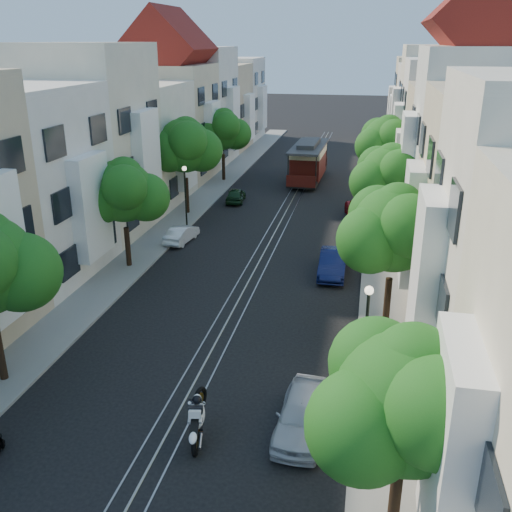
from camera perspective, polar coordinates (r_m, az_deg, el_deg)
The scene contains 25 objects.
ground at distance 44.69m, azimuth 3.20°, elevation 4.80°, with size 200.00×200.00×0.00m, color black.
sidewalk_east at distance 44.28m, azimuth 12.55°, elevation 4.26°, with size 2.50×80.00×0.12m, color gray.
sidewalk_west at distance 46.20m, azimuth -5.77°, elevation 5.34°, with size 2.50×80.00×0.12m, color gray.
rail_left at distance 44.76m, azimuth 2.50°, elevation 4.85°, with size 0.06×80.00×0.02m, color gray.
rail_slot at distance 44.68m, azimuth 3.20°, elevation 4.81°, with size 0.06×80.00×0.02m, color gray.
rail_right at distance 44.61m, azimuth 3.90°, elevation 4.77°, with size 0.06×80.00×0.02m, color gray.
lane_line at distance 44.69m, azimuth 3.20°, elevation 4.80°, with size 0.08×80.00×0.01m, color tan.
townhouses_east at distance 43.45m, azimuth 19.26°, elevation 10.25°, with size 7.75×72.00×12.00m.
townhouses_west at distance 46.62m, azimuth -11.58°, elevation 11.49°, with size 7.75×72.00×11.76m.
tree_e_a at distance 14.02m, azimuth 14.96°, elevation -14.25°, with size 4.72×3.87×6.27m.
tree_e_b at distance 24.74m, azimuth 13.73°, elevation 2.41°, with size 4.93×4.08×6.68m.
tree_e_c at distance 35.39m, azimuth 13.23°, elevation 7.70°, with size 4.84×3.99×6.52m.
tree_e_d at distance 46.14m, azimuth 13.00°, elevation 11.02°, with size 5.01×4.16×6.85m.
tree_w_b at distance 32.37m, azimuth -13.06°, elevation 6.15°, with size 4.72×3.87×6.27m.
tree_w_c at distance 42.27m, azimuth -7.07°, elevation 10.81°, with size 5.13×4.28×7.09m.
tree_w_d at distance 52.76m, azimuth -3.28°, elevation 12.38°, with size 4.84×3.99×6.52m.
lamp_east at distance 20.81m, azimuth 11.01°, elevation -6.60°, with size 0.32×0.32×4.16m.
lamp_west at distance 39.70m, azimuth -7.10°, elevation 6.87°, with size 0.32×0.32×4.16m.
sportbike_rider at distance 19.26m, azimuth -5.93°, elevation -15.70°, with size 0.72×2.37×1.64m.
cable_car at distance 53.21m, azimuth 5.27°, elevation 9.55°, with size 2.99×8.83×3.36m.
parked_car_e_near at distance 19.67m, azimuth 4.67°, elevation -15.45°, with size 1.61×4.00×1.36m, color #ADB1B9.
parked_car_e_mid at distance 31.95m, azimuth 7.70°, elevation -0.70°, with size 1.44×4.14×1.36m, color #0C1440.
parked_car_e_far at distance 42.30m, azimuth 10.39°, elevation 4.42°, with size 2.03×4.40×1.22m, color maroon.
parked_car_w_mid at distance 37.19m, azimuth -7.45°, elevation 2.20°, with size 1.14×3.28×1.08m, color white.
parked_car_w_far at distance 46.26m, azimuth -2.04°, elevation 6.10°, with size 1.34×3.32×1.13m, color black.
Camera 1 is at (5.99, -14.55, 12.28)m, focal length 40.00 mm.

